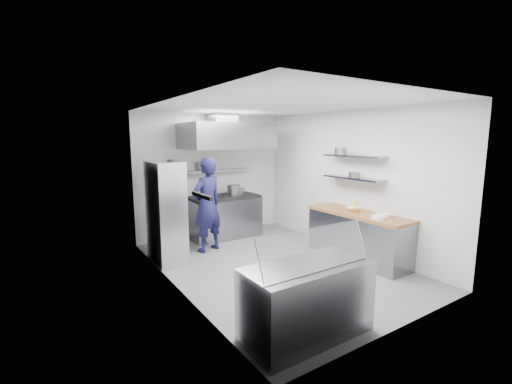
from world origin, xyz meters
TOP-DOWN VIEW (x-y plane):
  - floor at (0.00, 0.00)m, footprint 5.00×5.00m
  - ceiling at (0.00, 0.00)m, footprint 5.00×5.00m
  - wall_back at (0.00, 2.50)m, footprint 3.60×2.80m
  - wall_front at (0.00, -2.50)m, footprint 3.60×2.80m
  - wall_left at (-1.80, 0.00)m, footprint 2.80×5.00m
  - wall_right at (1.80, 0.00)m, footprint 2.80×5.00m
  - gas_range at (0.10, 2.10)m, footprint 1.60×0.80m
  - cooktop at (0.10, 2.10)m, footprint 1.57×0.78m
  - stock_pot_left at (-0.18, 2.50)m, footprint 0.28×0.28m
  - stock_pot_mid at (0.31, 2.02)m, footprint 0.30×0.30m
  - stock_pot_right at (0.47, 2.07)m, footprint 0.26×0.26m
  - over_range_shelf at (0.10, 2.34)m, footprint 1.60×0.30m
  - shelf_pot_a at (-0.30, 2.42)m, footprint 0.23×0.23m
  - extractor_hood at (0.10, 1.93)m, footprint 1.90×1.15m
  - hood_duct at (0.10, 2.15)m, footprint 0.55×0.55m
  - red_firebox at (-1.25, 2.44)m, footprint 0.22×0.10m
  - chef at (-0.65, 1.39)m, footprint 0.79×0.63m
  - wire_rack at (-1.53, 1.26)m, footprint 0.50×0.90m
  - rack_bin_a at (-1.53, 1.12)m, footprint 0.14×0.18m
  - rack_bin_b at (-1.53, 1.26)m, footprint 0.15×0.19m
  - rack_jar at (-1.48, 1.05)m, footprint 0.12×0.12m
  - knife_strip at (-1.78, -0.90)m, footprint 0.04×0.55m
  - prep_counter_base at (1.48, -0.60)m, footprint 0.62×2.00m
  - prep_counter_top at (1.48, -0.60)m, footprint 0.65×2.04m
  - plate_stack_a at (1.32, -1.15)m, footprint 0.24×0.24m
  - plate_stack_b at (1.55, -1.09)m, footprint 0.23×0.23m
  - copper_pan at (1.43, -0.57)m, footprint 0.15×0.15m
  - squeeze_bottle at (1.61, -0.40)m, footprint 0.06×0.06m
  - mixing_bowl at (1.52, -0.42)m, footprint 0.29×0.29m
  - wall_shelf_lower at (1.64, -0.30)m, footprint 0.30×1.30m
  - wall_shelf_upper at (1.64, -0.30)m, footprint 0.30×1.30m
  - shelf_pot_c at (1.57, -0.38)m, footprint 0.22×0.22m
  - shelf_pot_d at (1.50, -0.10)m, footprint 0.24×0.24m
  - display_case at (-1.00, -2.00)m, footprint 1.50×0.70m
  - display_glass at (-1.00, -2.12)m, footprint 1.47×0.19m

SIDE VIEW (x-z plane):
  - floor at x=0.00m, z-range 0.00..0.00m
  - prep_counter_base at x=1.48m, z-range 0.00..0.84m
  - display_case at x=-1.00m, z-range 0.00..0.85m
  - gas_range at x=0.10m, z-range 0.00..0.90m
  - rack_bin_a at x=-1.53m, z-range 0.72..0.88m
  - prep_counter_top at x=1.48m, z-range 0.84..0.90m
  - wire_rack at x=-1.53m, z-range 0.00..1.85m
  - mixing_bowl at x=1.52m, z-range 0.90..0.96m
  - cooktop at x=0.10m, z-range 0.90..0.96m
  - plate_stack_a at x=1.32m, z-range 0.90..0.96m
  - plate_stack_b at x=1.55m, z-range 0.90..0.96m
  - copper_pan at x=1.43m, z-range 0.90..0.96m
  - chef at x=-0.65m, z-range 0.00..1.88m
  - squeeze_bottle at x=1.61m, z-range 0.90..1.08m
  - stock_pot_right at x=0.47m, z-range 0.96..1.12m
  - stock_pot_left at x=-0.18m, z-range 0.96..1.16m
  - display_glass at x=-1.00m, z-range 0.86..1.28m
  - stock_pot_mid at x=0.31m, z-range 0.96..1.20m
  - rack_bin_b at x=-1.53m, z-range 1.21..1.39m
  - wall_back at x=0.00m, z-range 1.39..1.41m
  - wall_front at x=0.00m, z-range 1.39..1.41m
  - wall_left at x=-1.80m, z-range 1.39..1.41m
  - wall_right at x=1.80m, z-range 1.39..1.41m
  - red_firebox at x=-1.25m, z-range 1.29..1.55m
  - wall_shelf_lower at x=1.64m, z-range 1.48..1.52m
  - over_range_shelf at x=0.10m, z-range 1.50..1.54m
  - knife_strip at x=-1.78m, z-range 1.53..1.57m
  - shelf_pot_c at x=1.57m, z-range 1.52..1.62m
  - shelf_pot_a at x=-0.30m, z-range 1.54..1.72m
  - rack_jar at x=-1.48m, z-range 1.71..1.89m
  - wall_shelf_upper at x=1.64m, z-range 1.90..1.94m
  - shelf_pot_d at x=1.50m, z-range 1.94..2.08m
  - extractor_hood at x=0.10m, z-range 2.02..2.57m
  - hood_duct at x=0.10m, z-range 2.56..2.80m
  - ceiling at x=0.00m, z-range 2.80..2.80m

